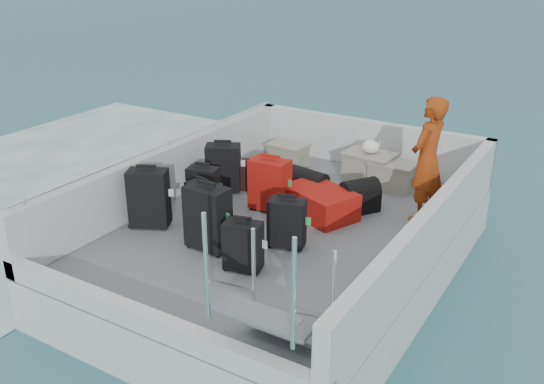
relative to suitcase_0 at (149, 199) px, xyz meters
The scene contains 24 objects.
ground 1.87m from the suitcase_0, 31.44° to the left, with size 160.00×160.00×0.00m, color #1B535E.
wake_foam 3.67m from the suitcase_0, 166.35° to the left, with size 10.00×10.00×0.00m, color white.
ferry_hull 1.73m from the suitcase_0, 31.44° to the left, with size 3.60×5.00×0.60m, color silver.
deck 1.64m from the suitcase_0, 31.44° to the left, with size 3.30×4.70×0.02m, color slate.
deck_fittings 1.79m from the suitcase_0, 16.71° to the left, with size 3.60×5.00×0.90m.
suitcase_0 is the anchor object (origin of this frame).
suitcase_1 0.74m from the suitcase_0, 69.21° to the left, with size 0.38×0.21×0.57m, color black.
suitcase_2 1.35m from the suitcase_0, 85.67° to the left, with size 0.45×0.27×0.65m, color black.
suitcase_3 0.93m from the suitcase_0, ahead, with size 0.48×0.28×0.72m, color black.
suitcase_4 0.66m from the suitcase_0, 21.35° to the left, with size 0.40×0.23×0.59m, color black.
suitcase_5 1.49m from the suitcase_0, 50.27° to the left, with size 0.48×0.29×0.66m, color #AC100D.
suitcase_6 1.54m from the suitcase_0, 10.63° to the right, with size 0.38×0.22×0.53m, color black.
suitcase_7 1.68m from the suitcase_0, 13.35° to the left, with size 0.40×0.23×0.56m, color black.
suitcase_8 2.06m from the suitcase_0, 40.22° to the left, with size 0.57×0.86×0.34m, color #AC100D.
duffel_0 1.74m from the suitcase_0, 75.17° to the left, with size 0.45×0.30×0.32m, color black, non-canonical shape.
duffel_1 2.06m from the suitcase_0, 54.11° to the left, with size 0.53×0.30×0.32m, color black, non-canonical shape.
duffel_2 2.57m from the suitcase_0, 41.43° to the left, with size 0.46×0.30×0.32m, color black, non-canonical shape.
crate_0 2.67m from the suitcase_0, 82.54° to the left, with size 0.53×0.37×0.32m, color gray.
crate_1 3.38m from the suitcase_0, 64.11° to the left, with size 0.51×0.35×0.31m, color gray.
crate_2 3.15m from the suitcase_0, 58.95° to the left, with size 0.64×0.44×0.39m, color gray.
crate_3 3.30m from the suitcase_0, 52.61° to the left, with size 0.58×0.40×0.35m, color gray.
yellow_bag 3.83m from the suitcase_0, 52.63° to the left, with size 0.28×0.26×0.22m, color gold.
white_bag 3.15m from the suitcase_0, 58.95° to the left, with size 0.24×0.24×0.18m, color white.
passenger 3.29m from the suitcase_0, 35.28° to the left, with size 0.56×0.36×1.51m, color #D34A13.
Camera 1 is at (3.23, -5.61, 3.75)m, focal length 40.00 mm.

